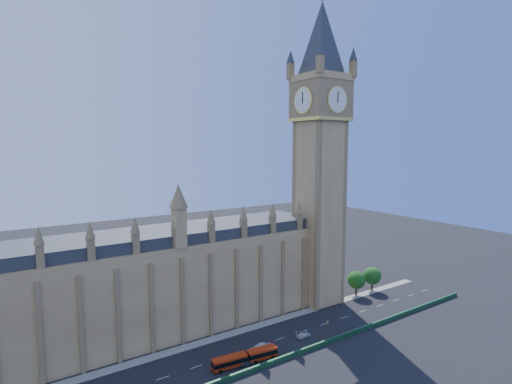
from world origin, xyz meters
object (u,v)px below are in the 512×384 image
red_bus (245,358)px  car_silver (264,347)px  car_grey (247,363)px  car_white (304,335)px

red_bus → car_silver: size_ratio=3.39×
car_grey → car_white: 20.04m
car_silver → car_white: car_silver is taller
red_bus → car_silver: 8.02m
red_bus → car_grey: 1.08m
car_grey → car_white: car_grey is taller
red_bus → car_grey: (0.01, -0.73, -0.80)m
car_white → car_silver: bearing=85.7°
red_bus → car_silver: red_bus is taller
red_bus → car_grey: red_bus is taller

